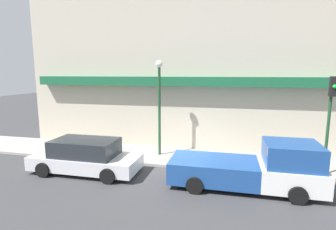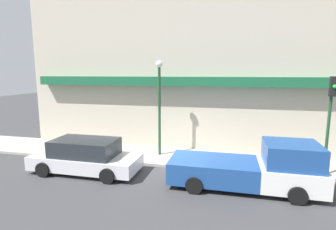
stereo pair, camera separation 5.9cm
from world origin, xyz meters
TOP-DOWN VIEW (x-y plane):
  - ground_plane at (0.00, 0.00)m, footprint 80.00×80.00m
  - sidewalk at (0.00, 1.51)m, footprint 36.00×3.02m
  - building at (0.02, 4.50)m, footprint 19.80×3.80m
  - pickup_truck at (3.26, -1.37)m, footprint 5.70×2.23m
  - parked_car at (-3.95, -1.37)m, footprint 4.86×2.07m
  - fire_hydrant at (-4.61, 0.40)m, footprint 0.17×0.17m
  - street_lamp at (-1.28, 1.50)m, footprint 0.36×0.36m
  - traffic_light at (6.28, 0.30)m, footprint 0.28×0.42m

SIDE VIEW (x-z plane):
  - ground_plane at x=0.00m, z-range 0.00..0.00m
  - sidewalk at x=0.00m, z-range 0.00..0.13m
  - fire_hydrant at x=-4.61m, z-range 0.12..0.75m
  - parked_car at x=-3.95m, z-range -0.03..1.49m
  - pickup_truck at x=3.26m, z-range -0.13..1.76m
  - traffic_light at x=6.28m, z-range 0.88..5.06m
  - street_lamp at x=-1.28m, z-range 0.79..5.72m
  - building at x=0.02m, z-range -0.26..10.81m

